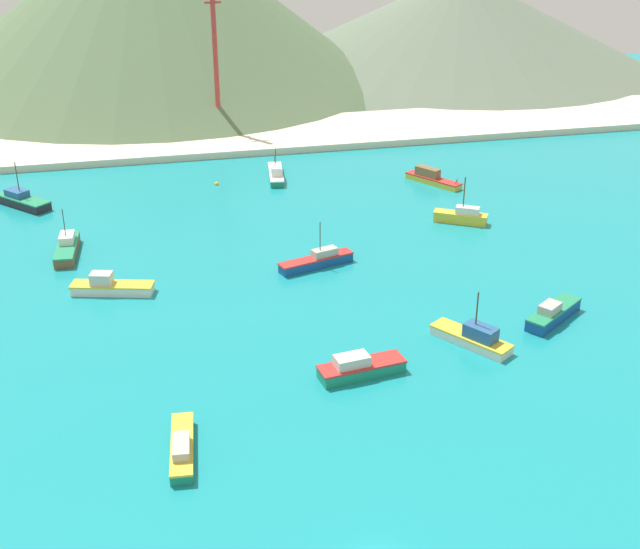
{
  "coord_description": "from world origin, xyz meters",
  "views": [
    {
      "loc": [
        -14.02,
        -41.52,
        43.29
      ],
      "look_at": [
        5.52,
        41.33,
        2.95
      ],
      "focal_mm": 46.28,
      "sensor_mm": 36.0,
      "label": 1
    }
  ],
  "objects_px": {
    "fishing_boat_2": "(360,367)",
    "fishing_boat_7": "(67,248)",
    "fishing_boat_10": "(317,261)",
    "fishing_boat_0": "(276,173)",
    "fishing_boat_12": "(182,447)",
    "fishing_boat_8": "(111,287)",
    "radio_tower": "(215,55)",
    "fishing_boat_5": "(473,337)",
    "fishing_boat_13": "(432,178)",
    "fishing_boat_14": "(22,200)",
    "buoy_1": "(217,184)",
    "fishing_boat_3": "(462,216)",
    "fishing_boat_6": "(553,313)"
  },
  "relations": [
    {
      "from": "buoy_1",
      "to": "fishing_boat_13",
      "type": "bearing_deg",
      "value": -11.89
    },
    {
      "from": "fishing_boat_0",
      "to": "fishing_boat_12",
      "type": "xyz_separation_m",
      "value": [
        -20.75,
        -68.89,
        -0.15
      ]
    },
    {
      "from": "fishing_boat_3",
      "to": "radio_tower",
      "type": "xyz_separation_m",
      "value": [
        -27.81,
        52.65,
        14.15
      ]
    },
    {
      "from": "fishing_boat_7",
      "to": "fishing_boat_13",
      "type": "distance_m",
      "value": 57.78
    },
    {
      "from": "fishing_boat_3",
      "to": "fishing_boat_12",
      "type": "bearing_deg",
      "value": -134.29
    },
    {
      "from": "fishing_boat_14",
      "to": "fishing_boat_10",
      "type": "bearing_deg",
      "value": -39.37
    },
    {
      "from": "fishing_boat_7",
      "to": "fishing_boat_10",
      "type": "xyz_separation_m",
      "value": [
        30.59,
        -11.21,
        -0.07
      ]
    },
    {
      "from": "fishing_boat_13",
      "to": "buoy_1",
      "type": "distance_m",
      "value": 34.37
    },
    {
      "from": "fishing_boat_6",
      "to": "fishing_boat_8",
      "type": "distance_m",
      "value": 50.4
    },
    {
      "from": "fishing_boat_13",
      "to": "fishing_boat_0",
      "type": "bearing_deg",
      "value": 161.51
    },
    {
      "from": "fishing_boat_0",
      "to": "fishing_boat_13",
      "type": "bearing_deg",
      "value": -18.49
    },
    {
      "from": "fishing_boat_6",
      "to": "buoy_1",
      "type": "xyz_separation_m",
      "value": [
        -30.48,
        53.63,
        -0.76
      ]
    },
    {
      "from": "fishing_boat_14",
      "to": "fishing_boat_12",
      "type": "bearing_deg",
      "value": -74.33
    },
    {
      "from": "fishing_boat_0",
      "to": "fishing_boat_12",
      "type": "height_order",
      "value": "fishing_boat_0"
    },
    {
      "from": "fishing_boat_12",
      "to": "radio_tower",
      "type": "xyz_separation_m",
      "value": [
        14.92,
        96.45,
        14.42
      ]
    },
    {
      "from": "fishing_boat_7",
      "to": "fishing_boat_14",
      "type": "xyz_separation_m",
      "value": [
        -7.21,
        19.81,
        -0.01
      ]
    },
    {
      "from": "fishing_boat_6",
      "to": "fishing_boat_7",
      "type": "distance_m",
      "value": 60.88
    },
    {
      "from": "fishing_boat_14",
      "to": "fishing_boat_2",
      "type": "bearing_deg",
      "value": -57.47
    },
    {
      "from": "fishing_boat_3",
      "to": "fishing_boat_6",
      "type": "bearing_deg",
      "value": -92.52
    },
    {
      "from": "fishing_boat_0",
      "to": "radio_tower",
      "type": "bearing_deg",
      "value": 101.95
    },
    {
      "from": "fishing_boat_3",
      "to": "fishing_boat_6",
      "type": "distance_m",
      "value": 29.46
    },
    {
      "from": "fishing_boat_7",
      "to": "fishing_boat_12",
      "type": "relative_size",
      "value": 1.07
    },
    {
      "from": "fishing_boat_3",
      "to": "fishing_boat_6",
      "type": "xyz_separation_m",
      "value": [
        -1.3,
        -29.43,
        -0.1
      ]
    },
    {
      "from": "fishing_boat_5",
      "to": "buoy_1",
      "type": "xyz_separation_m",
      "value": [
        -19.94,
        56.56,
        -0.77
      ]
    },
    {
      "from": "fishing_boat_10",
      "to": "fishing_boat_14",
      "type": "xyz_separation_m",
      "value": [
        -37.8,
        31.02,
        0.06
      ]
    },
    {
      "from": "fishing_boat_5",
      "to": "fishing_boat_0",
      "type": "bearing_deg",
      "value": 100.02
    },
    {
      "from": "fishing_boat_13",
      "to": "fishing_boat_14",
      "type": "relative_size",
      "value": 1.05
    },
    {
      "from": "fishing_boat_5",
      "to": "fishing_boat_14",
      "type": "distance_m",
      "value": 72.73
    },
    {
      "from": "fishing_boat_10",
      "to": "buoy_1",
      "type": "xyz_separation_m",
      "value": [
        -8.6,
        33.97,
        -0.7
      ]
    },
    {
      "from": "buoy_1",
      "to": "fishing_boat_0",
      "type": "bearing_deg",
      "value": 5.17
    },
    {
      "from": "fishing_boat_14",
      "to": "buoy_1",
      "type": "xyz_separation_m",
      "value": [
        29.21,
        2.95,
        -0.76
      ]
    },
    {
      "from": "fishing_boat_3",
      "to": "fishing_boat_6",
      "type": "height_order",
      "value": "fishing_boat_3"
    },
    {
      "from": "fishing_boat_6",
      "to": "fishing_boat_8",
      "type": "height_order",
      "value": "fishing_boat_8"
    },
    {
      "from": "fishing_boat_6",
      "to": "buoy_1",
      "type": "bearing_deg",
      "value": 119.61
    },
    {
      "from": "fishing_boat_2",
      "to": "fishing_boat_10",
      "type": "distance_m",
      "value": 25.61
    },
    {
      "from": "fishing_boat_0",
      "to": "fishing_boat_7",
      "type": "bearing_deg",
      "value": -143.36
    },
    {
      "from": "fishing_boat_12",
      "to": "fishing_boat_14",
      "type": "relative_size",
      "value": 0.97
    },
    {
      "from": "fishing_boat_5",
      "to": "fishing_boat_13",
      "type": "xyz_separation_m",
      "value": [
        13.68,
        49.48,
        -0.03
      ]
    },
    {
      "from": "fishing_boat_0",
      "to": "buoy_1",
      "type": "xyz_separation_m",
      "value": [
        -9.8,
        -0.89,
        -0.74
      ]
    },
    {
      "from": "fishing_boat_8",
      "to": "radio_tower",
      "type": "relative_size",
      "value": 0.33
    },
    {
      "from": "fishing_boat_13",
      "to": "fishing_boat_14",
      "type": "xyz_separation_m",
      "value": [
        -62.83,
        4.13,
        0.02
      ]
    },
    {
      "from": "fishing_boat_0",
      "to": "radio_tower",
      "type": "height_order",
      "value": "radio_tower"
    },
    {
      "from": "fishing_boat_0",
      "to": "fishing_boat_14",
      "type": "height_order",
      "value": "fishing_boat_14"
    },
    {
      "from": "fishing_boat_13",
      "to": "fishing_boat_14",
      "type": "height_order",
      "value": "fishing_boat_14"
    },
    {
      "from": "fishing_boat_8",
      "to": "radio_tower",
      "type": "distance_m",
      "value": 68.76
    },
    {
      "from": "fishing_boat_13",
      "to": "fishing_boat_12",
      "type": "bearing_deg",
      "value": -126.19
    },
    {
      "from": "fishing_boat_5",
      "to": "fishing_boat_14",
      "type": "bearing_deg",
      "value": 132.51
    },
    {
      "from": "fishing_boat_6",
      "to": "fishing_boat_7",
      "type": "relative_size",
      "value": 0.9
    },
    {
      "from": "fishing_boat_13",
      "to": "fishing_boat_2",
      "type": "bearing_deg",
      "value": -117.02
    },
    {
      "from": "fishing_boat_2",
      "to": "fishing_boat_7",
      "type": "relative_size",
      "value": 0.94
    }
  ]
}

